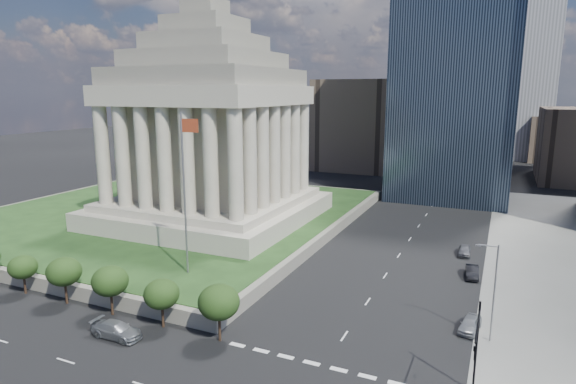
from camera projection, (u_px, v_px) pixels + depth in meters
The scene contains 14 objects.
ground at pixel (442, 191), 120.16m from camera, with size 500.00×500.00×0.00m, color black.
plaza_terrace at pixel (170, 215), 93.48m from camera, with size 66.00×70.00×1.80m, color slate.
plaza_lawn at pixel (170, 210), 93.29m from camera, with size 64.00×68.00×0.10m, color #1C3516.
war_memorial at pixel (209, 109), 83.09m from camera, with size 34.00×34.00×39.00m, color #9F9685, non-canonical shape.
flagpole at pixel (185, 186), 58.46m from camera, with size 2.52×0.24×20.00m.
tree_row at pixel (43, 275), 57.10m from camera, with size 53.00×4.00×6.00m, color black, non-canonical shape.
midrise_glass at pixel (457, 66), 108.78m from camera, with size 26.00×26.00×60.00m, color black.
building_filler_nw at pixel (361, 124), 156.16m from camera, with size 24.00×30.00×28.00m, color brown.
traffic_signal_ne at pixel (476, 344), 37.04m from camera, with size 0.30×5.74×8.00m.
street_lamp_north at pixel (493, 287), 46.71m from camera, with size 2.13×0.22×10.00m.
suv_grey at pixel (117, 330), 48.36m from camera, with size 2.24×5.51×1.60m, color slate.
parked_sedan_near at pixel (470, 324), 49.74m from camera, with size 1.76×4.37×1.49m, color gray.
parked_sedan_mid at pixel (472, 272), 64.15m from camera, with size 4.53×1.58×1.49m, color black.
parked_sedan_far at pixel (464, 250), 72.89m from camera, with size 4.41×1.77×1.50m, color #56585E.
Camera 1 is at (13.20, -23.16, 24.26)m, focal length 30.00 mm.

